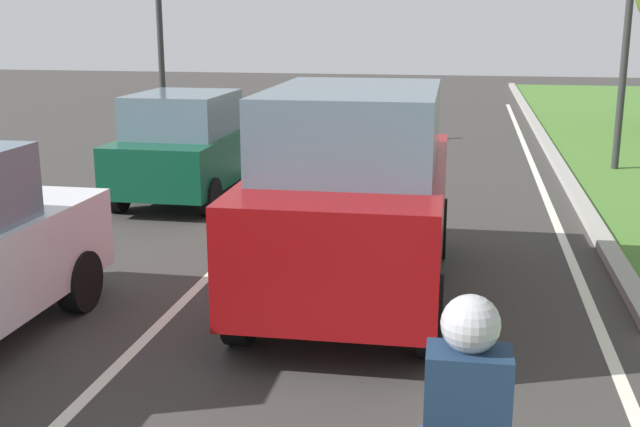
{
  "coord_description": "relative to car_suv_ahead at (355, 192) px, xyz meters",
  "views": [
    {
      "loc": [
        2.23,
        1.52,
        2.98
      ],
      "look_at": [
        0.91,
        8.55,
        1.2
      ],
      "focal_mm": 44.37,
      "sensor_mm": 36.0,
      "label": 1
    }
  ],
  "objects": [
    {
      "name": "lane_line_right_edge",
      "position": [
        2.52,
        4.3,
        -1.16
      ],
      "size": [
        0.12,
        32.0,
        0.01
      ],
      "primitive_type": "cube",
      "color": "silver",
      "rests_on": "ground"
    },
    {
      "name": "curb_right",
      "position": [
        3.02,
        4.3,
        -1.11
      ],
      "size": [
        0.24,
        48.0,
        0.12
      ],
      "primitive_type": "cube",
      "color": "#9E9B93",
      "rests_on": "ground"
    },
    {
      "name": "rider_person",
      "position": [
        1.21,
        -4.69,
        0.02
      ],
      "size": [
        0.51,
        0.41,
        1.16
      ],
      "rotation": [
        0.0,
        0.0,
        0.02
      ],
      "color": "#192D47",
      "rests_on": "ground"
    },
    {
      "name": "car_suv_ahead",
      "position": [
        0.0,
        0.0,
        0.0
      ],
      "size": [
        2.04,
        4.54,
        2.28
      ],
      "rotation": [
        0.0,
        0.0,
        0.02
      ],
      "color": "maroon",
      "rests_on": "ground"
    },
    {
      "name": "lane_line_center",
      "position": [
        -1.78,
        4.3,
        -1.16
      ],
      "size": [
        0.12,
        32.0,
        0.01
      ],
      "primitive_type": "cube",
      "color": "silver",
      "rests_on": "ground"
    },
    {
      "name": "car_hatchback_far",
      "position": [
        -3.43,
        4.3,
        -0.28
      ],
      "size": [
        1.73,
        3.7,
        1.78
      ],
      "rotation": [
        0.0,
        0.0,
        -0.0
      ],
      "color": "#0C472D",
      "rests_on": "ground"
    },
    {
      "name": "ground_plane",
      "position": [
        -1.08,
        4.3,
        -1.17
      ],
      "size": [
        60.0,
        60.0,
        0.0
      ],
      "primitive_type": "plane",
      "color": "#383533"
    }
  ]
}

